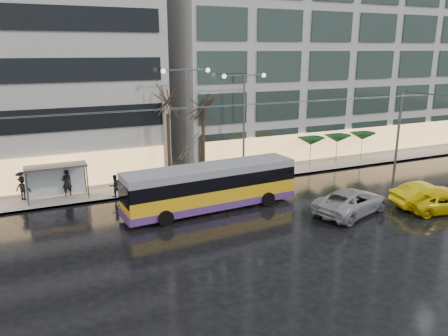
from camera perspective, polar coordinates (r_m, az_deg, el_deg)
ground at (r=25.70m, az=-0.71°, el=-9.03°), size 140.00×140.00×0.00m
sidewalk at (r=38.71m, az=-6.25°, el=-0.59°), size 80.00×10.00×0.15m
kerb at (r=34.22m, az=-3.67°, el=-2.65°), size 80.00×0.10×0.15m
building_right at (r=49.46m, az=11.31°, el=17.35°), size 32.00×14.00×25.00m
trolleybus at (r=29.48m, az=-1.69°, el=-2.66°), size 12.17×4.92×5.58m
catenary at (r=31.83m, az=-4.78°, el=3.74°), size 42.24×5.12×7.00m
bus_shelter at (r=33.34m, az=-21.71°, el=-0.83°), size 4.20×1.60×2.51m
street_lamp_near at (r=34.53m, az=-4.87°, el=7.56°), size 3.96×0.36×9.03m
street_lamp_far at (r=36.51m, az=2.63°, el=7.57°), size 3.96×0.36×8.53m
tree_a at (r=34.13m, az=-7.43°, el=9.25°), size 3.20×3.20×8.40m
tree_b at (r=35.37m, az=-2.78°, el=8.44°), size 3.20×3.20×7.70m
parasol_a at (r=40.81m, az=11.28°, el=3.45°), size 2.50×2.50×2.65m
parasol_b at (r=42.59m, az=14.59°, el=3.74°), size 2.50×2.50×2.65m
parasol_c at (r=44.51m, az=17.62°, el=3.99°), size 2.50×2.50×2.65m
taxi_b at (r=33.29m, az=25.08°, el=-3.26°), size 5.26×2.65×1.65m
taxi_c at (r=32.71m, az=26.35°, el=-4.03°), size 5.13×3.15×1.33m
sedan_silver at (r=30.19m, az=16.27°, el=-4.23°), size 6.46×4.42×1.64m
pedestrian_a at (r=33.86m, az=-19.90°, el=-1.13°), size 1.18×1.19×2.19m
pedestrian_b at (r=32.77m, az=-14.09°, el=-2.25°), size 0.97×0.87×1.66m
pedestrian_c at (r=34.16m, az=-24.81°, el=-2.01°), size 1.31×1.15×2.11m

